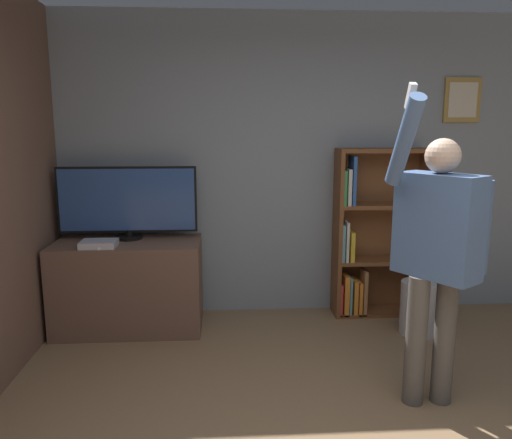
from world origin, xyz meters
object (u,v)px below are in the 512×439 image
Objects in this scene: television at (128,201)px; game_console at (99,244)px; bookshelf at (372,239)px; person at (437,247)px; waste_bin at (419,308)px.

game_console is (-0.19, -0.28, -0.30)m from television.
game_console is 0.18× the size of bookshelf.
television is at bearing -158.94° from person.
television is 0.60× the size of person.
bookshelf reaches higher than game_console.
game_console is 2.38m from bookshelf.
bookshelf reaches higher than television.
television is 4.18× the size of game_console.
game_console is 0.14× the size of person.
game_console is 2.69m from waste_bin.
bookshelf is at bearing 142.86° from person.
person is at bearing -108.55° from waste_bin.
person is 1.36m from waste_bin.
person reaches higher than television.
television is 0.45m from game_console.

